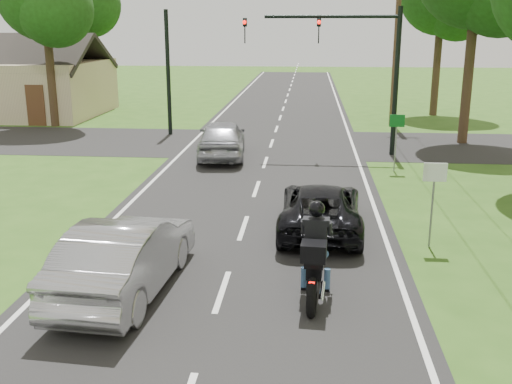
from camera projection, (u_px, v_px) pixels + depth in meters
ground at (222, 292)px, 12.22m from camera, size 140.00×140.00×0.00m
road at (261, 175)px, 21.82m from camera, size 8.00×100.00×0.01m
cross_road at (272, 144)px, 27.57m from camera, size 60.00×7.00×0.01m
motorcycle_rider at (315, 261)px, 11.73m from camera, size 0.67×2.36×2.03m
dark_suv at (321, 208)px, 15.72m from camera, size 2.18×4.54×1.25m
silver_sedan at (125, 256)px, 12.04m from camera, size 1.97×4.78×1.54m
silver_suv at (222, 139)px, 24.43m from camera, size 2.29×4.77×1.57m
traffic_signal at (351, 54)px, 24.26m from camera, size 6.38×0.44×6.00m
signal_pole_far at (168, 73)px, 29.13m from camera, size 0.20×0.20×6.00m
utility_pole_far at (397, 29)px, 31.44m from camera, size 1.60×0.28×10.00m
sign_white at (434, 184)px, 14.25m from camera, size 0.55×0.07×2.12m
sign_green at (397, 129)px, 21.91m from camera, size 0.55×0.07×2.12m
house at (16, 85)px, 36.14m from camera, size 10.20×8.00×4.84m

